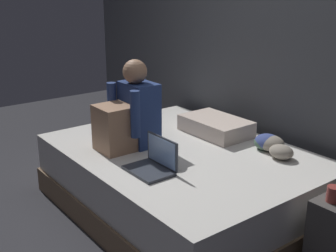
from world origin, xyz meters
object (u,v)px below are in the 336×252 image
Objects in this scene: bed at (182,180)px; mug at (333,194)px; laptop at (154,163)px; pillow at (216,126)px; person_sitting at (129,115)px; clothes_pile at (271,144)px.

bed is 1.22m from mug.
pillow is at bearing 109.47° from laptop.
laptop is (0.48, -0.12, -0.20)m from person_sitting.
pillow is (0.18, 0.71, -0.19)m from person_sitting.
clothes_pile is at bearing 153.41° from mug.
bed is 0.56m from pillow.
clothes_pile reaches higher than bed.
bed is 3.05× the size of person_sitting.
bed is at bearing -130.06° from clothes_pile.
clothes_pile is (0.72, 0.76, -0.20)m from person_sitting.
pillow is 0.54m from clothes_pile.
person_sitting is at bearing -138.70° from bed.
mug is at bearing -14.40° from pillow.
clothes_pile is at bearing 4.89° from pillow.
person_sitting is (-0.30, -0.26, 0.50)m from bed.
laptop is at bearing -65.42° from bed.
laptop is 3.56× the size of mug.
pillow is (-0.12, 0.45, 0.31)m from bed.
laptop reaches higher than mug.
person_sitting is at bearing -104.29° from pillow.
person_sitting reaches higher than mug.
pillow is (-0.29, 0.83, 0.01)m from laptop.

